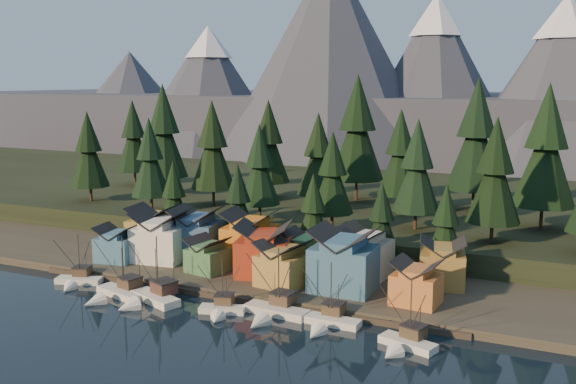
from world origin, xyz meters
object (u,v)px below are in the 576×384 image
at_px(boat_0, 76,274).
at_px(house_front_0, 116,242).
at_px(boat_1, 115,286).
at_px(boat_6, 405,335).
at_px(house_back_0, 152,228).
at_px(boat_2, 149,289).
at_px(boat_3, 221,302).
at_px(house_back_1, 196,232).
at_px(boat_5, 326,314).
at_px(boat_4, 273,303).
at_px(house_front_1, 160,235).

height_order(boat_0, house_front_0, boat_0).
xyz_separation_m(boat_0, boat_1, (11.30, -2.94, 0.21)).
relative_size(boat_6, house_back_0, 1.12).
xyz_separation_m(boat_2, house_back_0, (-16.45, 23.50, 4.02)).
bearing_deg(boat_3, boat_1, 165.95).
distance_m(boat_3, boat_6, 30.10).
relative_size(house_back_0, house_back_1, 0.93).
xyz_separation_m(boat_1, boat_3, (20.42, 0.81, -0.16)).
bearing_deg(boat_3, house_back_0, 126.28).
relative_size(boat_3, boat_5, 0.90).
bearing_deg(house_back_1, boat_3, -58.54).
height_order(boat_2, house_front_0, boat_2).
xyz_separation_m(boat_2, boat_3, (13.38, 0.69, -0.47)).
xyz_separation_m(boat_3, boat_6, (30.07, -1.19, 0.16)).
bearing_deg(boat_5, boat_2, -173.00).
bearing_deg(boat_1, house_front_0, 143.33).
bearing_deg(house_back_1, boat_0, -131.16).
distance_m(boat_2, house_front_0, 23.48).
bearing_deg(house_back_0, boat_0, -102.00).
relative_size(boat_3, house_back_0, 1.03).
distance_m(boat_0, boat_5, 48.90).
bearing_deg(boat_4, boat_2, -166.92).
distance_m(boat_5, house_back_1, 41.51).
height_order(boat_4, boat_5, boat_4).
bearing_deg(boat_5, house_front_1, 161.19).
xyz_separation_m(boat_2, boat_5, (30.57, 2.79, -0.51)).
bearing_deg(boat_4, house_back_0, 156.67).
distance_m(boat_6, house_front_0, 63.68).
relative_size(boat_1, house_front_1, 1.07).
height_order(boat_3, house_back_1, house_back_1).
bearing_deg(boat_4, house_front_1, 159.64).
xyz_separation_m(boat_2, boat_6, (43.46, -0.49, -0.31)).
relative_size(boat_2, house_front_0, 1.57).
bearing_deg(house_front_1, house_back_1, 33.07).
relative_size(boat_5, house_front_0, 1.37).
bearing_deg(house_back_0, house_front_0, -108.75).
bearing_deg(boat_0, boat_6, -20.27).
bearing_deg(boat_0, boat_3, -21.05).
xyz_separation_m(boat_6, house_front_0, (-61.85, 14.83, 3.07)).
distance_m(boat_0, boat_2, 18.56).
height_order(boat_3, house_back_0, house_back_0).
bearing_deg(house_back_0, boat_3, -44.20).
relative_size(boat_5, house_front_1, 1.01).
bearing_deg(boat_5, boat_4, -179.63).
distance_m(boat_6, house_front_1, 57.51).
xyz_separation_m(boat_0, house_front_1, (7.63, 15.47, 4.76)).
bearing_deg(boat_4, boat_0, -174.65).
distance_m(boat_5, house_front_1, 44.34).
distance_m(boat_0, boat_3, 31.79).
distance_m(boat_3, house_front_1, 30.20).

